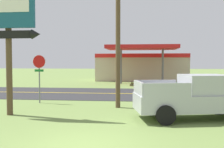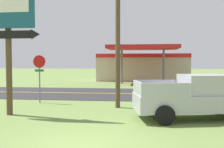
# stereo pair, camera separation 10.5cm
# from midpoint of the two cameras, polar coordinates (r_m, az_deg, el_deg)

# --- Properties ---
(ground_plane) EXTENTS (180.00, 180.00, 0.00)m
(ground_plane) POSITION_cam_midpoint_polar(r_m,az_deg,el_deg) (8.17, -6.56, -15.36)
(ground_plane) COLOR olive
(road_asphalt) EXTENTS (140.00, 8.00, 0.02)m
(road_asphalt) POSITION_cam_midpoint_polar(r_m,az_deg,el_deg) (20.78, 1.79, -4.31)
(road_asphalt) COLOR #2B2B2D
(road_asphalt) RESTS_ON ground
(road_centre_line) EXTENTS (126.00, 0.20, 0.01)m
(road_centre_line) POSITION_cam_midpoint_polar(r_m,az_deg,el_deg) (20.78, 1.79, -4.27)
(road_centre_line) COLOR gold
(road_centre_line) RESTS_ON road_asphalt
(motel_sign) EXTENTS (3.00, 0.54, 6.48)m
(motel_sign) POSITION_cam_midpoint_polar(r_m,az_deg,el_deg) (13.30, -21.53, 10.72)
(motel_sign) COLOR brown
(motel_sign) RESTS_ON ground
(stop_sign) EXTENTS (0.80, 0.08, 2.95)m
(stop_sign) POSITION_cam_midpoint_polar(r_m,az_deg,el_deg) (16.60, -15.39, 0.83)
(stop_sign) COLOR slate
(stop_sign) RESTS_ON ground
(utility_pole) EXTENTS (1.68, 0.26, 8.87)m
(utility_pole) POSITION_cam_midpoint_polar(r_m,az_deg,el_deg) (14.53, 1.49, 11.27)
(utility_pole) COLOR brown
(utility_pole) RESTS_ON ground
(gas_station) EXTENTS (12.00, 11.50, 4.40)m
(gas_station) POSITION_cam_midpoint_polar(r_m,az_deg,el_deg) (35.97, 6.77, 1.70)
(gas_station) COLOR beige
(gas_station) RESTS_ON ground
(pickup_silver_parked_on_lawn) EXTENTS (5.49, 3.02, 1.96)m
(pickup_silver_parked_on_lawn) POSITION_cam_midpoint_polar(r_m,az_deg,el_deg) (12.14, 18.01, -4.87)
(pickup_silver_parked_on_lawn) COLOR #A8AAAF
(pickup_silver_parked_on_lawn) RESTS_ON ground
(car_green_near_lane) EXTENTS (4.20, 2.00, 1.64)m
(car_green_near_lane) POSITION_cam_midpoint_polar(r_m,az_deg,el_deg) (19.06, 18.95, -2.60)
(car_green_near_lane) COLOR #1E6038
(car_green_near_lane) RESTS_ON ground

